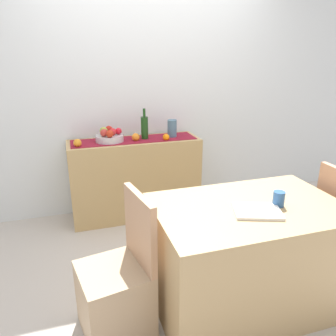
{
  "coord_description": "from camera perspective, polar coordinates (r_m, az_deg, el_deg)",
  "views": [
    {
      "loc": [
        -0.84,
        -2.22,
        1.65
      ],
      "look_at": [
        -0.05,
        0.34,
        0.71
      ],
      "focal_mm": 34.65,
      "sensor_mm": 36.0,
      "label": 1
    }
  ],
  "objects": [
    {
      "name": "apple_left",
      "position": [
        3.15,
        -10.19,
        5.95
      ],
      "size": [
        0.07,
        0.07,
        0.07
      ],
      "primitive_type": "sphere",
      "color": "red",
      "rests_on": "fruit_bowl"
    },
    {
      "name": "orange_loose_near_bowl",
      "position": [
        3.14,
        -15.63,
        4.26
      ],
      "size": [
        0.08,
        0.08,
        0.08
      ],
      "primitive_type": "sphere",
      "color": "orange",
      "rests_on": "sideboard_console"
    },
    {
      "name": "chair_near_window",
      "position": [
        2.15,
        -8.93,
        -21.03
      ],
      "size": [
        0.46,
        0.46,
        0.9
      ],
      "color": "tan",
      "rests_on": "ground"
    },
    {
      "name": "ceramic_vase",
      "position": [
        3.38,
        0.72,
        6.95
      ],
      "size": [
        0.1,
        0.1,
        0.18
      ],
      "primitive_type": "cylinder",
      "color": "slate",
      "rests_on": "sideboard_console"
    },
    {
      "name": "open_book",
      "position": [
        2.06,
        15.44,
        -7.34
      ],
      "size": [
        0.33,
        0.29,
        0.02
      ],
      "primitive_type": "cube",
      "rotation": [
        0.0,
        0.0,
        -0.34
      ],
      "color": "white",
      "rests_on": "dining_table"
    },
    {
      "name": "apple_upper",
      "position": [
        3.26,
        -11.25,
        6.41
      ],
      "size": [
        0.08,
        0.08,
        0.08
      ],
      "primitive_type": "sphere",
      "color": "#97A73F",
      "rests_on": "fruit_bowl"
    },
    {
      "name": "dining_table",
      "position": [
        2.33,
        13.51,
        -14.66
      ],
      "size": [
        1.22,
        0.79,
        0.74
      ],
      "primitive_type": "cube",
      "color": "tan",
      "rests_on": "ground"
    },
    {
      "name": "orange_loose_mid",
      "position": [
        3.26,
        -0.34,
        5.45
      ],
      "size": [
        0.07,
        0.07,
        0.07
      ],
      "primitive_type": "sphere",
      "color": "orange",
      "rests_on": "sideboard_console"
    },
    {
      "name": "ground_plane",
      "position": [
        2.9,
        3.01,
        -15.66
      ],
      "size": [
        6.4,
        6.4,
        0.02
      ],
      "primitive_type": "cube",
      "color": "beige",
      "rests_on": "ground"
    },
    {
      "name": "apple_rear",
      "position": [
        3.33,
        -10.36,
        6.68
      ],
      "size": [
        0.08,
        0.08,
        0.08
      ],
      "primitive_type": "sphere",
      "color": "red",
      "rests_on": "fruit_bowl"
    },
    {
      "name": "room_wall_rear",
      "position": [
        3.51,
        -3.39,
        14.43
      ],
      "size": [
        6.4,
        0.06,
        2.7
      ],
      "primitive_type": "cube",
      "color": "silver",
      "rests_on": "ground"
    },
    {
      "name": "apple_front",
      "position": [
        3.19,
        -11.19,
        6.09
      ],
      "size": [
        0.08,
        0.08,
        0.08
      ],
      "primitive_type": "sphere",
      "color": "#B8372F",
      "rests_on": "fruit_bowl"
    },
    {
      "name": "fruit_bowl",
      "position": [
        3.26,
        -10.22,
        5.18
      ],
      "size": [
        0.27,
        0.27,
        0.06
      ],
      "primitive_type": "cylinder",
      "color": "silver",
      "rests_on": "table_runner"
    },
    {
      "name": "coffee_cup",
      "position": [
        2.17,
        18.89,
        -5.14
      ],
      "size": [
        0.07,
        0.07,
        0.1
      ],
      "primitive_type": "cylinder",
      "color": "#2B578E",
      "rests_on": "dining_table"
    },
    {
      "name": "apple_right",
      "position": [
        3.26,
        -8.71,
        6.42
      ],
      "size": [
        0.06,
        0.06,
        0.06
      ],
      "primitive_type": "sphere",
      "color": "red",
      "rests_on": "fruit_bowl"
    },
    {
      "name": "wine_bottle",
      "position": [
        3.3,
        -4.15,
        7.13
      ],
      "size": [
        0.07,
        0.07,
        0.31
      ],
      "color": "#194116",
      "rests_on": "sideboard_console"
    },
    {
      "name": "table_runner",
      "position": [
        3.3,
        -5.97,
        4.98
      ],
      "size": [
        1.25,
        0.32,
        0.01
      ],
      "primitive_type": "cube",
      "color": "maroon",
      "rests_on": "sideboard_console"
    },
    {
      "name": "sideboard_console",
      "position": [
        3.43,
        -5.72,
        -1.83
      ],
      "size": [
        1.32,
        0.42,
        0.83
      ],
      "primitive_type": "cube",
      "color": "tan",
      "rests_on": "ground"
    },
    {
      "name": "orange_loose_far",
      "position": [
        3.25,
        -5.7,
        5.42
      ],
      "size": [
        0.08,
        0.08,
        0.08
      ],
      "primitive_type": "sphere",
      "color": "orange",
      "rests_on": "sideboard_console"
    },
    {
      "name": "apple_center",
      "position": [
        3.23,
        -9.71,
        6.3
      ],
      "size": [
        0.07,
        0.07,
        0.07
      ],
      "primitive_type": "sphere",
      "color": "red",
      "rests_on": "fruit_bowl"
    }
  ]
}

